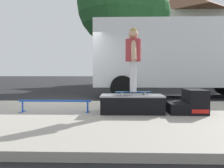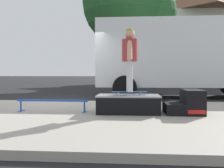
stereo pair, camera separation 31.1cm
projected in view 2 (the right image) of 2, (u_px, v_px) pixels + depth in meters
The scene contains 10 objects.
ground_plane at pixel (64, 102), 8.34m from camera, with size 140.00×140.00×0.00m, color black.
sidewalk_slab at pixel (27, 116), 5.34m from camera, with size 50.00×5.00×0.12m, color #A8A093.
skate_box at pixel (128, 103), 5.40m from camera, with size 1.35×0.76×0.39m.
kicker_ramp at pixel (186, 104), 5.31m from camera, with size 0.78×0.77×0.52m.
grind_rail at pixel (52, 102), 5.58m from camera, with size 1.63×0.28×0.27m.
skateboard at pixel (130, 92), 5.43m from camera, with size 0.80×0.28×0.07m.
skater_kid at pixel (130, 54), 5.39m from camera, with size 0.34×0.72×1.40m.
box_truck at pixel (183, 56), 10.11m from camera, with size 6.91×2.63×3.05m.
street_tree_main at pixel (130, 6), 14.85m from camera, with size 5.61×5.10×7.71m.
house_behind at pixel (197, 38), 22.74m from camera, with size 9.54×8.23×8.40m.
Camera 2 is at (2.25, -8.15, 0.99)m, focal length 39.75 mm.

